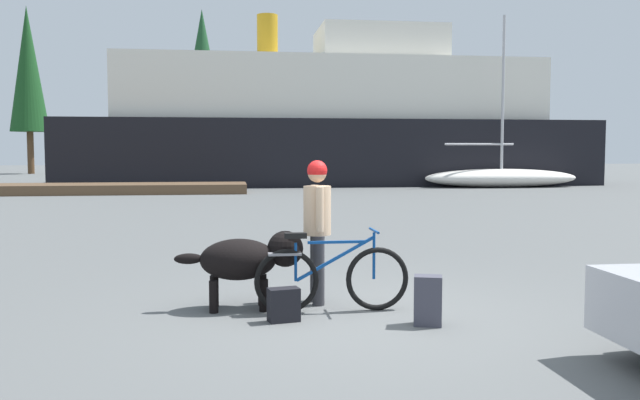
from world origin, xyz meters
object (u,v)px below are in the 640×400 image
(dog, at_px, (248,259))
(sailboat_moored, at_px, (501,177))
(bicycle, at_px, (331,277))
(backpack, at_px, (428,301))
(ferry_boat, at_px, (331,125))
(handbag_pannier, at_px, (284,305))
(person_cyclist, at_px, (317,218))

(dog, distance_m, sailboat_moored, 27.07)
(bicycle, bearing_deg, sailboat_moored, 63.24)
(backpack, bearing_deg, sailboat_moored, 65.58)
(sailboat_moored, bearing_deg, backpack, -114.42)
(bicycle, distance_m, sailboat_moored, 26.90)
(bicycle, bearing_deg, ferry_boat, 81.32)
(dog, relative_size, sailboat_moored, 0.17)
(handbag_pannier, bearing_deg, backpack, -13.60)
(ferry_boat, bearing_deg, dog, -100.52)
(person_cyclist, relative_size, handbag_pannier, 4.74)
(bicycle, xyz_separation_m, backpack, (0.89, -0.70, -0.13))
(dog, xyz_separation_m, sailboat_moored, (13.01, 23.74, -0.07))
(person_cyclist, relative_size, ferry_boat, 0.06)
(dog, xyz_separation_m, ferry_boat, (5.29, 28.50, 2.60))
(person_cyclist, distance_m, ferry_boat, 28.76)
(dog, relative_size, backpack, 2.83)
(bicycle, bearing_deg, backpack, -38.14)
(backpack, height_order, sailboat_moored, sailboat_moored)
(bicycle, relative_size, dog, 1.19)
(ferry_boat, relative_size, sailboat_moored, 3.30)
(dog, relative_size, ferry_boat, 0.05)
(backpack, relative_size, ferry_boat, 0.02)
(person_cyclist, bearing_deg, handbag_pannier, -119.90)
(dog, distance_m, ferry_boat, 29.10)
(bicycle, xyz_separation_m, ferry_boat, (4.39, 28.77, 2.78))
(sailboat_moored, bearing_deg, handbag_pannier, -117.46)
(dog, bearing_deg, backpack, -28.55)
(dog, height_order, ferry_boat, ferry_boat)
(handbag_pannier, xyz_separation_m, ferry_boat, (4.95, 29.12, 2.99))
(handbag_pannier, xyz_separation_m, sailboat_moored, (12.66, 24.37, 0.32))
(dog, height_order, sailboat_moored, sailboat_moored)
(person_cyclist, distance_m, backpack, 1.68)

